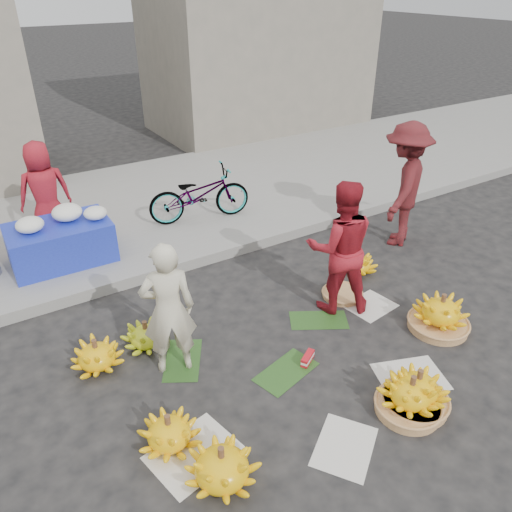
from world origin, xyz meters
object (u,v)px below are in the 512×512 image
banana_bunch_0 (169,432)px  flower_table (61,240)px  vendor_cream (168,310)px  banana_bunch_4 (440,314)px  bicycle (199,194)px

banana_bunch_0 → flower_table: (-0.03, 3.41, 0.28)m
vendor_cream → banana_bunch_4: bearing=177.4°
flower_table → bicycle: bearing=6.4°
flower_table → bicycle: size_ratio=0.82×
banana_bunch_0 → bicycle: 4.19m
banana_bunch_4 → vendor_cream: (-2.75, 0.97, 0.51)m
banana_bunch_4 → bicycle: bicycle is taller
vendor_cream → bicycle: size_ratio=0.90×
banana_bunch_4 → flower_table: bearing=132.2°
bicycle → banana_bunch_4: bearing=-152.5°
bicycle → vendor_cream: bearing=160.1°
banana_bunch_0 → vendor_cream: bearing=64.3°
banana_bunch_0 → vendor_cream: (0.41, 0.86, 0.56)m
vendor_cream → flower_table: size_ratio=1.10×
flower_table → banana_bunch_4: bearing=-47.0°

